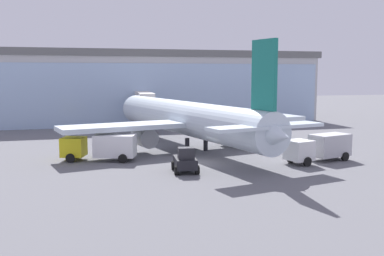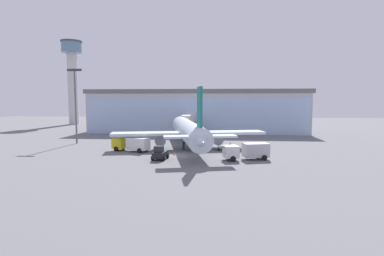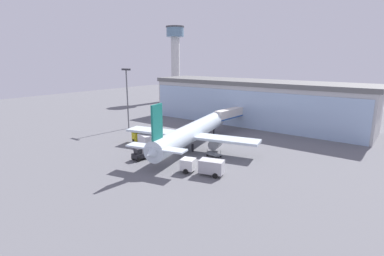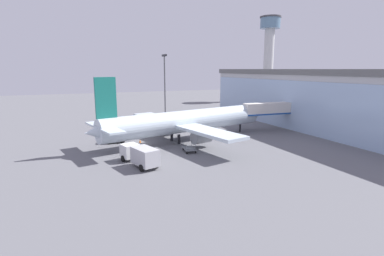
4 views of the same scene
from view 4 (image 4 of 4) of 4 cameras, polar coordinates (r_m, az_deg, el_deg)
name	(u,v)px [view 4 (image 4 of 4)]	position (r m, az deg, el deg)	size (l,w,h in m)	color
ground	(139,144)	(52.68, -10.15, -3.04)	(240.00, 240.00, 0.00)	slate
terminal_building	(319,99)	(71.79, 23.11, 5.18)	(65.16, 16.34, 12.76)	#B9B9B9
jet_bridge	(274,109)	(65.52, 15.37, 3.49)	(3.01, 13.59, 5.84)	silver
control_tower	(269,49)	(127.23, 14.47, 14.43)	(8.17, 8.17, 33.05)	#BDBDBD
apron_light_mast	(165,80)	(78.42, -5.21, 9.04)	(3.20, 0.40, 16.44)	#59595E
airplane	(185,122)	(53.60, -1.40, 1.21)	(29.96, 36.00, 11.61)	silver
catering_truck	(146,125)	(62.13, -8.82, 0.56)	(7.62, 4.37, 2.65)	yellow
fuel_truck	(140,155)	(40.94, -9.91, -5.02)	(7.62, 4.13, 2.65)	silver
baggage_cart	(189,149)	(47.04, -0.54, -3.95)	(2.97, 1.92, 1.50)	slate
pushback_tug	(115,137)	(54.34, -14.53, -1.73)	(2.46, 3.37, 2.30)	black
safety_cone_nose	(140,141)	(53.60, -9.86, -2.48)	(0.36, 0.36, 0.55)	orange
safety_cone_wingtip	(163,126)	(66.66, -5.54, 0.31)	(0.36, 0.36, 0.55)	orange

